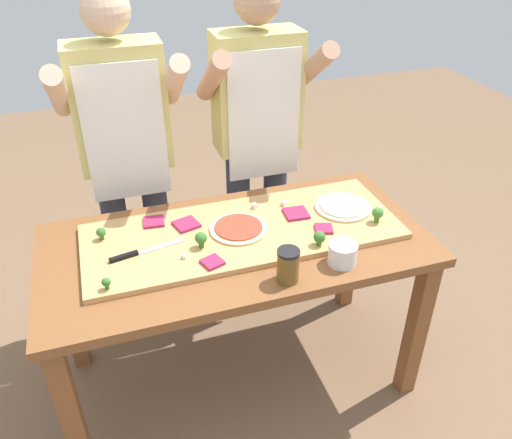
{
  "coord_description": "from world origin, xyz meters",
  "views": [
    {
      "loc": [
        -0.45,
        -1.62,
        1.97
      ],
      "look_at": [
        0.1,
        0.04,
        0.84
      ],
      "focal_mm": 36.13,
      "sensor_mm": 36.0,
      "label": 1
    }
  ],
  "objects": [
    {
      "name": "pizza_slice_far_right",
      "position": [
        -0.29,
        0.2,
        0.81
      ],
      "size": [
        0.09,
        0.09,
        0.01
      ],
      "primitive_type": "cube",
      "rotation": [
        0.0,
        0.0,
        -0.1
      ],
      "color": "#9E234C",
      "rests_on": "cutting_board"
    },
    {
      "name": "cutting_board",
      "position": [
        0.04,
        0.04,
        0.79
      ],
      "size": [
        1.28,
        0.48,
        0.02
      ],
      "primitive_type": "cube",
      "color": "tan",
      "rests_on": "prep_table"
    },
    {
      "name": "pizza_whole_tomato_red",
      "position": [
        0.03,
        0.04,
        0.81
      ],
      "size": [
        0.24,
        0.24,
        0.02
      ],
      "color": "beige",
      "rests_on": "cutting_board"
    },
    {
      "name": "pizza_slice_near_right",
      "position": [
        0.29,
        0.07,
        0.81
      ],
      "size": [
        0.1,
        0.1,
        0.01
      ],
      "primitive_type": "cube",
      "rotation": [
        0.0,
        0.0,
        -0.06
      ],
      "color": "#9E234C",
      "rests_on": "cutting_board"
    },
    {
      "name": "cheese_crumble_a",
      "position": [
        0.27,
        0.16,
        0.82
      ],
      "size": [
        0.03,
        0.03,
        0.02
      ],
      "primitive_type": "cube",
      "rotation": [
        0.0,
        0.0,
        0.68
      ],
      "color": "white",
      "rests_on": "cutting_board"
    },
    {
      "name": "cook_right",
      "position": [
        0.28,
        0.57,
        1.0
      ],
      "size": [
        0.54,
        0.39,
        1.67
      ],
      "color": "#333847",
      "rests_on": "ground"
    },
    {
      "name": "broccoli_floret_center_right",
      "position": [
        0.29,
        -0.16,
        0.84
      ],
      "size": [
        0.05,
        0.05,
        0.06
      ],
      "color": "#3F7220",
      "rests_on": "cutting_board"
    },
    {
      "name": "cheese_crumble_b",
      "position": [
        0.14,
        0.18,
        0.82
      ],
      "size": [
        0.03,
        0.03,
        0.02
      ],
      "primitive_type": "cube",
      "rotation": [
        0.0,
        0.0,
        0.35
      ],
      "color": "silver",
      "rests_on": "cutting_board"
    },
    {
      "name": "prep_table",
      "position": [
        0.0,
        0.0,
        0.67
      ],
      "size": [
        1.54,
        0.75,
        0.78
      ],
      "color": "brown",
      "rests_on": "ground"
    },
    {
      "name": "broccoli_floret_back_left",
      "position": [
        -0.5,
        0.14,
        0.84
      ],
      "size": [
        0.04,
        0.04,
        0.05
      ],
      "color": "#3F7220",
      "rests_on": "cutting_board"
    },
    {
      "name": "broccoli_floret_back_right",
      "position": [
        -0.51,
        -0.17,
        0.83
      ],
      "size": [
        0.03,
        0.03,
        0.05
      ],
      "color": "#3F7220",
      "rests_on": "cutting_board"
    },
    {
      "name": "sauce_jar",
      "position": [
        0.11,
        -0.29,
        0.85
      ],
      "size": [
        0.08,
        0.08,
        0.13
      ],
      "color": "brown",
      "rests_on": "prep_table"
    },
    {
      "name": "broccoli_floret_front_left",
      "position": [
        -0.14,
        -0.03,
        0.85
      ],
      "size": [
        0.05,
        0.05,
        0.07
      ],
      "color": "#3F7220",
      "rests_on": "cutting_board"
    },
    {
      "name": "cook_left",
      "position": [
        -0.34,
        0.57,
        1.0
      ],
      "size": [
        0.54,
        0.39,
        1.67
      ],
      "color": "#333847",
      "rests_on": "ground"
    },
    {
      "name": "cheese_crumble_c",
      "position": [
        -0.22,
        -0.08,
        0.81
      ],
      "size": [
        0.02,
        0.02,
        0.02
      ],
      "primitive_type": "cube",
      "rotation": [
        0.0,
        0.0,
        0.91
      ],
      "color": "white",
      "rests_on": "cutting_board"
    },
    {
      "name": "broccoli_floret_back_mid",
      "position": [
        0.59,
        -0.08,
        0.85
      ],
      "size": [
        0.05,
        0.05,
        0.07
      ],
      "color": "#487A23",
      "rests_on": "cutting_board"
    },
    {
      "name": "pizza_slice_near_left",
      "position": [
        -0.17,
        0.14,
        0.81
      ],
      "size": [
        0.11,
        0.11,
        0.01
      ],
      "primitive_type": "cube",
      "rotation": [
        0.0,
        0.0,
        0.28
      ],
      "color": "#9E234C",
      "rests_on": "cutting_board"
    },
    {
      "name": "flour_cup",
      "position": [
        0.34,
        -0.26,
        0.82
      ],
      "size": [
        0.11,
        0.11,
        0.08
      ],
      "color": "white",
      "rests_on": "prep_table"
    },
    {
      "name": "pizza_whole_cheese_artichoke",
      "position": [
        0.5,
        0.06,
        0.81
      ],
      "size": [
        0.24,
        0.24,
        0.02
      ],
      "color": "beige",
      "rests_on": "cutting_board"
    },
    {
      "name": "pizza_slice_far_left",
      "position": [
        -0.13,
        -0.14,
        0.81
      ],
      "size": [
        0.09,
        0.09,
        0.01
      ],
      "primitive_type": "cube",
      "rotation": [
        0.0,
        0.0,
        0.34
      ],
      "color": "#9E234C",
      "rests_on": "cutting_board"
    },
    {
      "name": "ground_plane",
      "position": [
        0.0,
        0.0,
        0.0
      ],
      "size": [
        8.0,
        8.0,
        0.0
      ],
      "primitive_type": "plane",
      "color": "brown"
    },
    {
      "name": "pizza_slice_center",
      "position": [
        0.35,
        -0.07,
        0.81
      ],
      "size": [
        0.09,
        0.09,
        0.01
      ],
      "primitive_type": "cube",
      "rotation": [
        0.0,
        0.0,
        -0.3
      ],
      "color": "#9E234C",
      "rests_on": "cutting_board"
    },
    {
      "name": "chefs_knife",
      "position": [
        -0.39,
        0.0,
        0.81
      ],
      "size": [
        0.29,
        0.08,
        0.02
      ],
      "color": "#B7BABF",
      "rests_on": "cutting_board"
    }
  ]
}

